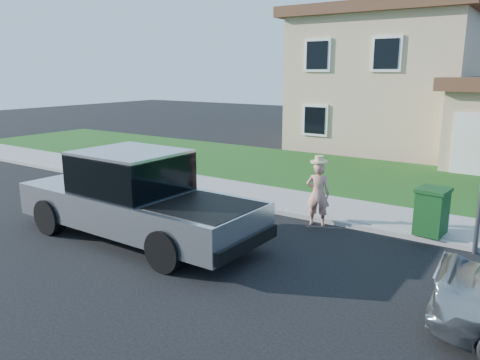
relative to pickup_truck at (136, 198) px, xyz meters
The scene contains 8 objects.
ground 1.31m from the pickup_truck, 52.90° to the left, with size 80.00×80.00×0.00m, color black.
curb 4.02m from the pickup_truck, 66.98° to the left, with size 40.00×0.20×0.12m, color gray.
sidewalk 5.02m from the pickup_truck, 71.97° to the left, with size 40.00×2.00×0.15m, color gray.
lawn 9.37m from the pickup_truck, 80.56° to the left, with size 40.00×7.00×0.10m, color #123F13.
house 17.32m from the pickup_truck, 83.84° to the left, with size 14.00×11.30×6.85m.
pickup_truck is the anchor object (origin of this frame).
woman 4.53m from the pickup_truck, 46.67° to the left, with size 0.69×0.56×1.82m.
trash_bin 6.91m from the pickup_truck, 33.40° to the left, with size 0.74×0.83×1.09m.
Camera 1 is at (7.41, -8.05, 3.88)m, focal length 35.00 mm.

